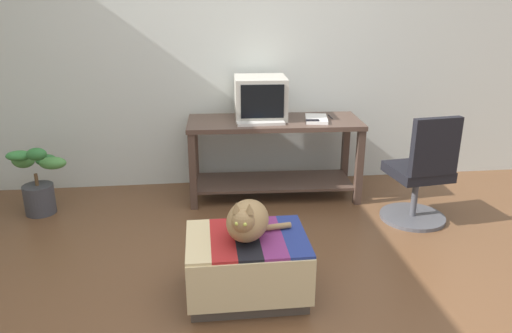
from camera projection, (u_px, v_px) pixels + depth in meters
name	position (u px, v px, depth m)	size (l,w,h in m)	color
ground_plane	(260.00, 300.00, 2.92)	(14.00, 14.00, 0.00)	brown
back_wall	(233.00, 45.00, 4.41)	(8.00, 0.10, 2.60)	silver
desk	(274.00, 145.00, 4.30)	(1.52, 0.62, 0.70)	#4C382D
tv_monitor	(260.00, 98.00, 4.24)	(0.46, 0.44, 0.36)	#BCB7A8
keyboard	(260.00, 123.00, 4.09)	(0.40, 0.15, 0.02)	beige
book	(316.00, 119.00, 4.20)	(0.18, 0.30, 0.03)	white
ottoman_with_blanket	(247.00, 266.00, 2.92)	(0.71, 0.55, 0.39)	#4C4238
cat	(247.00, 220.00, 2.81)	(0.44, 0.42, 0.28)	#9E7A4C
potted_plant	(38.00, 182.00, 4.01)	(0.44, 0.34, 0.60)	#3D3D42
office_chair	(421.00, 177.00, 3.81)	(0.52, 0.52, 0.89)	#4C4C51
stapler	(312.00, 122.00, 4.08)	(0.04, 0.11, 0.04)	black
pen	(330.00, 117.00, 4.32)	(0.01, 0.01, 0.14)	black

